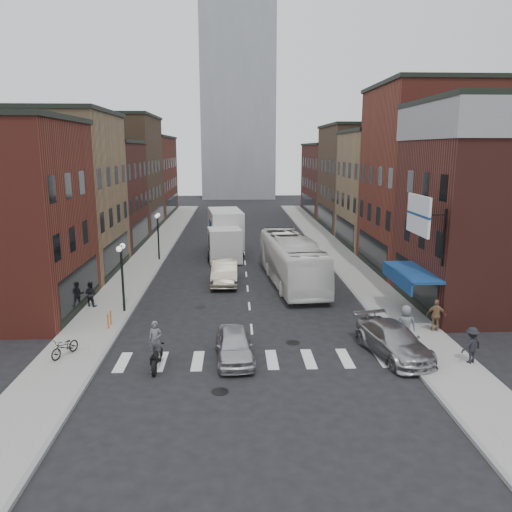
# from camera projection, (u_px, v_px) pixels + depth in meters

# --- Properties ---
(ground) EXTENTS (160.00, 160.00, 0.00)m
(ground) POSITION_uv_depth(u_px,v_px,m) (252.00, 336.00, 25.80)
(ground) COLOR black
(ground) RESTS_ON ground
(sidewalk_left) EXTENTS (3.00, 74.00, 0.15)m
(sidewalk_left) POSITION_uv_depth(u_px,v_px,m) (154.00, 251.00, 46.92)
(sidewalk_left) COLOR gray
(sidewalk_left) RESTS_ON ground
(sidewalk_right) EXTENTS (3.00, 74.00, 0.15)m
(sidewalk_right) POSITION_uv_depth(u_px,v_px,m) (333.00, 249.00, 47.64)
(sidewalk_right) COLOR gray
(sidewalk_right) RESTS_ON ground
(curb_left) EXTENTS (0.20, 74.00, 0.16)m
(curb_left) POSITION_uv_depth(u_px,v_px,m) (170.00, 252.00, 47.00)
(curb_left) COLOR gray
(curb_left) RESTS_ON ground
(curb_right) EXTENTS (0.20, 74.00, 0.16)m
(curb_right) POSITION_uv_depth(u_px,v_px,m) (317.00, 250.00, 47.59)
(curb_right) COLOR gray
(curb_right) RESTS_ON ground
(crosswalk_stripes) EXTENTS (12.00, 2.20, 0.01)m
(crosswalk_stripes) POSITION_uv_depth(u_px,v_px,m) (255.00, 360.00, 22.87)
(crosswalk_stripes) COLOR silver
(crosswalk_stripes) RESTS_ON ground
(bldg_left_mid_a) EXTENTS (10.30, 10.20, 12.30)m
(bldg_left_mid_a) POSITION_uv_depth(u_px,v_px,m) (47.00, 194.00, 37.55)
(bldg_left_mid_a) COLOR #917250
(bldg_left_mid_a) RESTS_ON ground
(bldg_left_mid_b) EXTENTS (10.30, 10.20, 10.30)m
(bldg_left_mid_b) POSITION_uv_depth(u_px,v_px,m) (86.00, 195.00, 47.53)
(bldg_left_mid_b) COLOR #4F211C
(bldg_left_mid_b) RESTS_ON ground
(bldg_left_far_a) EXTENTS (10.30, 12.20, 13.30)m
(bldg_left_far_a) POSITION_uv_depth(u_px,v_px,m) (113.00, 174.00, 57.96)
(bldg_left_far_a) COLOR brown
(bldg_left_far_a) RESTS_ON ground
(bldg_left_far_b) EXTENTS (10.30, 16.20, 11.30)m
(bldg_left_far_b) POSITION_uv_depth(u_px,v_px,m) (136.00, 176.00, 71.84)
(bldg_left_far_b) COLOR maroon
(bldg_left_far_b) RESTS_ON ground
(bldg_right_corner) EXTENTS (10.30, 9.20, 12.30)m
(bldg_right_corner) POSITION_uv_depth(u_px,v_px,m) (502.00, 206.00, 29.54)
(bldg_right_corner) COLOR #4F211C
(bldg_right_corner) RESTS_ON ground
(bldg_right_mid_a) EXTENTS (10.30, 10.20, 14.30)m
(bldg_right_mid_a) POSITION_uv_depth(u_px,v_px,m) (439.00, 180.00, 38.61)
(bldg_right_mid_a) COLOR maroon
(bldg_right_mid_a) RESTS_ON ground
(bldg_right_mid_b) EXTENTS (10.30, 10.20, 11.30)m
(bldg_right_mid_b) POSITION_uv_depth(u_px,v_px,m) (397.00, 189.00, 48.69)
(bldg_right_mid_b) COLOR #917250
(bldg_right_mid_b) RESTS_ON ground
(bldg_right_far_a) EXTENTS (10.30, 12.20, 12.30)m
(bldg_right_far_a) POSITION_uv_depth(u_px,v_px,m) (367.00, 178.00, 59.33)
(bldg_right_far_a) COLOR brown
(bldg_right_far_a) RESTS_ON ground
(bldg_right_far_b) EXTENTS (10.30, 16.20, 10.30)m
(bldg_right_far_b) POSITION_uv_depth(u_px,v_px,m) (342.00, 179.00, 73.22)
(bldg_right_far_b) COLOR #4F211C
(bldg_right_far_b) RESTS_ON ground
(awning_blue) EXTENTS (1.80, 5.00, 0.78)m
(awning_blue) POSITION_uv_depth(u_px,v_px,m) (409.00, 273.00, 28.07)
(awning_blue) COLOR navy
(awning_blue) RESTS_ON ground
(billboard_sign) EXTENTS (1.52, 3.00, 3.70)m
(billboard_sign) POSITION_uv_depth(u_px,v_px,m) (420.00, 216.00, 25.37)
(billboard_sign) COLOR black
(billboard_sign) RESTS_ON ground
(distant_tower) EXTENTS (14.00, 14.00, 50.00)m
(distant_tower) POSITION_uv_depth(u_px,v_px,m) (238.00, 67.00, 96.74)
(distant_tower) COLOR #9399A0
(distant_tower) RESTS_ON ground
(streetlamp_near) EXTENTS (0.32, 1.22, 4.11)m
(streetlamp_near) POSITION_uv_depth(u_px,v_px,m) (122.00, 265.00, 28.79)
(streetlamp_near) COLOR black
(streetlamp_near) RESTS_ON ground
(streetlamp_far) EXTENTS (0.32, 1.22, 4.11)m
(streetlamp_far) POSITION_uv_depth(u_px,v_px,m) (158.00, 228.00, 42.46)
(streetlamp_far) COLOR black
(streetlamp_far) RESTS_ON ground
(bike_rack) EXTENTS (0.08, 0.68, 0.80)m
(bike_rack) POSITION_uv_depth(u_px,v_px,m) (109.00, 320.00, 26.64)
(bike_rack) COLOR #D8590C
(bike_rack) RESTS_ON sidewalk_left
(box_truck) EXTENTS (3.48, 9.38, 3.97)m
(box_truck) POSITION_uv_depth(u_px,v_px,m) (225.00, 234.00, 45.10)
(box_truck) COLOR silver
(box_truck) RESTS_ON ground
(motorcycle_rider) EXTENTS (0.64, 2.16, 2.20)m
(motorcycle_rider) POSITION_uv_depth(u_px,v_px,m) (156.00, 347.00, 21.76)
(motorcycle_rider) COLOR black
(motorcycle_rider) RESTS_ON ground
(transit_bus) EXTENTS (3.89, 12.30, 3.37)m
(transit_bus) POSITION_uv_depth(u_px,v_px,m) (292.00, 260.00, 35.62)
(transit_bus) COLOR white
(transit_bus) RESTS_ON ground
(sedan_left_near) EXTENTS (1.93, 4.22, 1.40)m
(sedan_left_near) POSITION_uv_depth(u_px,v_px,m) (234.00, 345.00, 22.76)
(sedan_left_near) COLOR #BCBBC1
(sedan_left_near) RESTS_ON ground
(sedan_left_far) EXTENTS (1.84, 5.23, 1.72)m
(sedan_left_far) POSITION_uv_depth(u_px,v_px,m) (225.00, 272.00, 35.76)
(sedan_left_far) COLOR #B9AC96
(sedan_left_far) RESTS_ON ground
(curb_car) EXTENTS (3.08, 5.38, 1.47)m
(curb_car) POSITION_uv_depth(u_px,v_px,m) (393.00, 341.00, 23.24)
(curb_car) COLOR #A3A4A8
(curb_car) RESTS_ON ground
(parked_bicycle) EXTENTS (1.22, 1.77, 0.88)m
(parked_bicycle) POSITION_uv_depth(u_px,v_px,m) (65.00, 347.00, 22.86)
(parked_bicycle) COLOR black
(parked_bicycle) RESTS_ON sidewalk_left
(ped_left_solo) EXTENTS (0.84, 0.63, 1.53)m
(ped_left_solo) POSITION_uv_depth(u_px,v_px,m) (90.00, 294.00, 30.09)
(ped_left_solo) COLOR black
(ped_left_solo) RESTS_ON sidewalk_left
(ped_right_a) EXTENTS (1.18, 0.90, 1.64)m
(ped_right_a) POSITION_uv_depth(u_px,v_px,m) (471.00, 345.00, 22.10)
(ped_right_a) COLOR black
(ped_right_a) RESTS_ON sidewalk_right
(ped_right_b) EXTENTS (1.09, 0.73, 1.70)m
(ped_right_b) POSITION_uv_depth(u_px,v_px,m) (436.00, 315.00, 25.96)
(ped_right_b) COLOR #8D6947
(ped_right_b) RESTS_ON sidewalk_right
(ped_right_c) EXTENTS (1.08, 0.84, 1.95)m
(ped_right_c) POSITION_uv_depth(u_px,v_px,m) (406.00, 325.00, 24.20)
(ped_right_c) COLOR slate
(ped_right_c) RESTS_ON sidewalk_right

